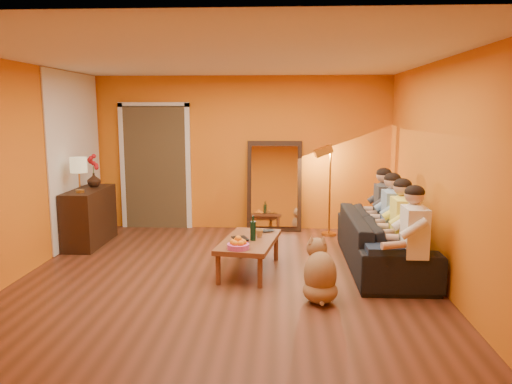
# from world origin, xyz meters

# --- Properties ---
(room_shell) EXTENTS (5.00, 5.50, 2.60)m
(room_shell) POSITION_xyz_m (0.00, 0.37, 1.30)
(room_shell) COLOR brown
(room_shell) RESTS_ON ground
(white_accent) EXTENTS (0.02, 1.90, 2.58)m
(white_accent) POSITION_xyz_m (-2.48, 1.75, 1.30)
(white_accent) COLOR white
(white_accent) RESTS_ON wall_left
(doorway_recess) EXTENTS (1.06, 0.30, 2.10)m
(doorway_recess) POSITION_xyz_m (-1.50, 2.83, 1.05)
(doorway_recess) COLOR #3F2D19
(doorway_recess) RESTS_ON floor
(door_jamb_left) EXTENTS (0.08, 0.06, 2.20)m
(door_jamb_left) POSITION_xyz_m (-2.07, 2.71, 1.05)
(door_jamb_left) COLOR white
(door_jamb_left) RESTS_ON wall_back
(door_jamb_right) EXTENTS (0.08, 0.06, 2.20)m
(door_jamb_right) POSITION_xyz_m (-0.93, 2.71, 1.05)
(door_jamb_right) COLOR white
(door_jamb_right) RESTS_ON wall_back
(door_header) EXTENTS (1.22, 0.06, 0.08)m
(door_header) POSITION_xyz_m (-1.50, 2.71, 2.12)
(door_header) COLOR white
(door_header) RESTS_ON wall_back
(mirror_frame) EXTENTS (0.92, 0.27, 1.51)m
(mirror_frame) POSITION_xyz_m (0.55, 2.63, 0.76)
(mirror_frame) COLOR black
(mirror_frame) RESTS_ON floor
(mirror_glass) EXTENTS (0.78, 0.21, 1.35)m
(mirror_glass) POSITION_xyz_m (0.55, 2.59, 0.76)
(mirror_glass) COLOR white
(mirror_glass) RESTS_ON mirror_frame
(sideboard) EXTENTS (0.44, 1.18, 0.85)m
(sideboard) POSITION_xyz_m (-2.24, 1.55, 0.42)
(sideboard) COLOR black
(sideboard) RESTS_ON floor
(table_lamp) EXTENTS (0.24, 0.24, 0.51)m
(table_lamp) POSITION_xyz_m (-2.24, 1.25, 1.10)
(table_lamp) COLOR beige
(table_lamp) RESTS_ON sideboard
(sofa) EXTENTS (2.35, 0.92, 0.69)m
(sofa) POSITION_xyz_m (2.00, 0.67, 0.34)
(sofa) COLOR black
(sofa) RESTS_ON floor
(coffee_table) EXTENTS (0.80, 1.30, 0.42)m
(coffee_table) POSITION_xyz_m (0.27, 0.36, 0.21)
(coffee_table) COLOR brown
(coffee_table) RESTS_ON floor
(floor_lamp) EXTENTS (0.33, 0.28, 1.44)m
(floor_lamp) POSITION_xyz_m (1.45, 2.29, 0.72)
(floor_lamp) COLOR gold
(floor_lamp) RESTS_ON floor
(dog) EXTENTS (0.50, 0.65, 0.68)m
(dog) POSITION_xyz_m (1.09, -0.57, 0.34)
(dog) COLOR olive
(dog) RESTS_ON floor
(person_far_left) EXTENTS (0.70, 0.44, 1.22)m
(person_far_left) POSITION_xyz_m (2.13, -0.33, 0.61)
(person_far_left) COLOR silver
(person_far_left) RESTS_ON sofa
(person_mid_left) EXTENTS (0.70, 0.44, 1.22)m
(person_mid_left) POSITION_xyz_m (2.13, 0.22, 0.61)
(person_mid_left) COLOR #FEF954
(person_mid_left) RESTS_ON sofa
(person_mid_right) EXTENTS (0.70, 0.44, 1.22)m
(person_mid_right) POSITION_xyz_m (2.13, 0.77, 0.61)
(person_mid_right) COLOR #83A6CB
(person_mid_right) RESTS_ON sofa
(person_far_right) EXTENTS (0.70, 0.44, 1.22)m
(person_far_right) POSITION_xyz_m (2.13, 1.32, 0.61)
(person_far_right) COLOR #36373C
(person_far_right) RESTS_ON sofa
(fruit_bowl) EXTENTS (0.26, 0.26, 0.16)m
(fruit_bowl) POSITION_xyz_m (0.17, -0.09, 0.50)
(fruit_bowl) COLOR #DA4DA6
(fruit_bowl) RESTS_ON coffee_table
(wine_bottle) EXTENTS (0.07, 0.07, 0.31)m
(wine_bottle) POSITION_xyz_m (0.32, 0.31, 0.58)
(wine_bottle) COLOR black
(wine_bottle) RESTS_ON coffee_table
(tumbler) EXTENTS (0.12, 0.12, 0.10)m
(tumbler) POSITION_xyz_m (0.39, 0.48, 0.47)
(tumbler) COLOR #B27F3F
(tumbler) RESTS_ON coffee_table
(laptop) EXTENTS (0.34, 0.28, 0.02)m
(laptop) POSITION_xyz_m (0.45, 0.71, 0.43)
(laptop) COLOR black
(laptop) RESTS_ON coffee_table
(book_lower) EXTENTS (0.20, 0.26, 0.02)m
(book_lower) POSITION_xyz_m (0.09, 0.16, 0.43)
(book_lower) COLOR black
(book_lower) RESTS_ON coffee_table
(book_mid) EXTENTS (0.18, 0.23, 0.02)m
(book_mid) POSITION_xyz_m (0.10, 0.17, 0.45)
(book_mid) COLOR red
(book_mid) RESTS_ON book_lower
(book_upper) EXTENTS (0.24, 0.28, 0.02)m
(book_upper) POSITION_xyz_m (0.09, 0.15, 0.47)
(book_upper) COLOR black
(book_upper) RESTS_ON book_mid
(vase) EXTENTS (0.20, 0.20, 0.21)m
(vase) POSITION_xyz_m (-2.24, 1.80, 0.96)
(vase) COLOR black
(vase) RESTS_ON sideboard
(flowers) EXTENTS (0.17, 0.17, 0.51)m
(flowers) POSITION_xyz_m (-2.24, 1.80, 1.23)
(flowers) COLOR red
(flowers) RESTS_ON vase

